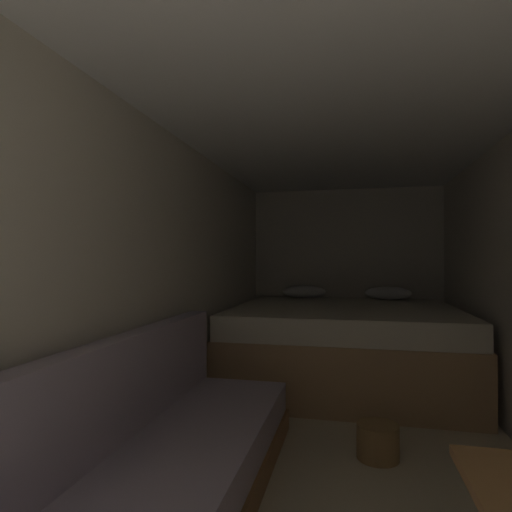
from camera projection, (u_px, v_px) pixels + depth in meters
The scene contains 7 objects.
ground_plane at pixel (339, 468), 2.47m from camera, with size 7.58×7.58×0.00m, color beige.
wall_back at pixel (346, 274), 5.23m from camera, with size 2.35×0.05×2.07m, color beige.
wall_left at pixel (156, 287), 2.73m from camera, with size 0.05×5.58×2.07m, color beige.
ceiling_slab at pixel (338, 108), 2.49m from camera, with size 2.35×5.58×0.05m, color white.
bed at pixel (344, 344), 4.18m from camera, with size 2.13×2.01×0.91m.
sofa_left at pixel (127, 503), 1.69m from camera, with size 0.74×3.00×0.83m.
wicker_basket at pixel (378, 441), 2.59m from camera, with size 0.25×0.25×0.21m.
Camera 1 is at (0.08, -0.44, 1.21)m, focal length 29.93 mm.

